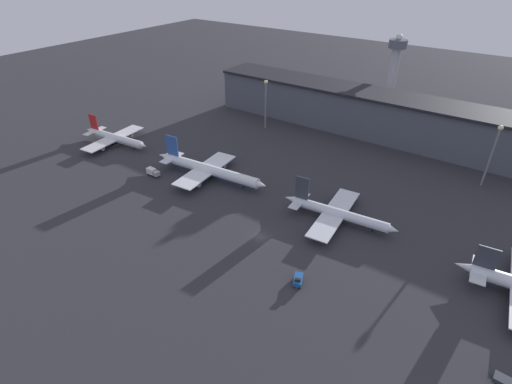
{
  "coord_description": "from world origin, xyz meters",
  "views": [
    {
      "loc": [
        53.56,
        -79.24,
        75.55
      ],
      "look_at": [
        -10.29,
        12.49,
        6.0
      ],
      "focal_mm": 28.0,
      "sensor_mm": 36.0,
      "label": 1
    }
  ],
  "objects_px": {
    "control_tower": "(394,67)",
    "airplane_1": "(209,170)",
    "airplane_2": "(337,214)",
    "airplane_0": "(115,138)",
    "service_vehicle_0": "(153,172)",
    "service_vehicle_1": "(298,280)"
  },
  "relations": [
    {
      "from": "airplane_1",
      "to": "airplane_0",
      "type": "bearing_deg",
      "value": 175.38
    },
    {
      "from": "service_vehicle_0",
      "to": "service_vehicle_1",
      "type": "xyz_separation_m",
      "value": [
        74.05,
        -18.08,
        -0.45
      ]
    },
    {
      "from": "airplane_0",
      "to": "airplane_2",
      "type": "height_order",
      "value": "airplane_2"
    },
    {
      "from": "airplane_0",
      "to": "airplane_2",
      "type": "bearing_deg",
      "value": -3.71
    },
    {
      "from": "airplane_0",
      "to": "airplane_2",
      "type": "xyz_separation_m",
      "value": [
        105.56,
        2.61,
        0.02
      ]
    },
    {
      "from": "airplane_1",
      "to": "service_vehicle_0",
      "type": "bearing_deg",
      "value": -154.88
    },
    {
      "from": "airplane_1",
      "to": "service_vehicle_0",
      "type": "distance_m",
      "value": 21.8
    },
    {
      "from": "service_vehicle_1",
      "to": "airplane_1",
      "type": "bearing_deg",
      "value": -139.85
    },
    {
      "from": "airplane_0",
      "to": "control_tower",
      "type": "xyz_separation_m",
      "value": [
        83.63,
        111.96,
        19.63
      ]
    },
    {
      "from": "service_vehicle_0",
      "to": "service_vehicle_1",
      "type": "bearing_deg",
      "value": -12.5
    },
    {
      "from": "airplane_0",
      "to": "airplane_1",
      "type": "distance_m",
      "value": 53.9
    },
    {
      "from": "airplane_2",
      "to": "service_vehicle_1",
      "type": "xyz_separation_m",
      "value": [
        3.61,
        -31.15,
        -1.7
      ]
    },
    {
      "from": "airplane_1",
      "to": "service_vehicle_0",
      "type": "relative_size",
      "value": 8.99
    },
    {
      "from": "airplane_0",
      "to": "control_tower",
      "type": "relative_size",
      "value": 0.95
    },
    {
      "from": "airplane_1",
      "to": "airplane_2",
      "type": "distance_m",
      "value": 51.72
    },
    {
      "from": "airplane_0",
      "to": "service_vehicle_1",
      "type": "height_order",
      "value": "airplane_0"
    },
    {
      "from": "airplane_0",
      "to": "service_vehicle_0",
      "type": "distance_m",
      "value": 36.67
    },
    {
      "from": "airplane_2",
      "to": "control_tower",
      "type": "relative_size",
      "value": 0.98
    },
    {
      "from": "airplane_2",
      "to": "control_tower",
      "type": "bearing_deg",
      "value": 96.22
    },
    {
      "from": "control_tower",
      "to": "airplane_1",
      "type": "bearing_deg",
      "value": -104.93
    },
    {
      "from": "airplane_2",
      "to": "service_vehicle_1",
      "type": "relative_size",
      "value": 7.47
    },
    {
      "from": "airplane_2",
      "to": "service_vehicle_0",
      "type": "xyz_separation_m",
      "value": [
        -70.44,
        -13.07,
        -1.25
      ]
    }
  ]
}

